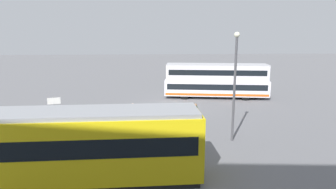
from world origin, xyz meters
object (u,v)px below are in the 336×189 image
object	(u,v)px
double_decker_bus	(216,81)
pedestrian_near_railing	(133,112)
pedestrian_crossing	(195,113)
street_lamp	(235,79)
tram_yellow	(41,146)
info_sign	(54,106)

from	to	relation	value
double_decker_bus	pedestrian_near_railing	size ratio (longest dim) A/B	6.61
pedestrian_near_railing	pedestrian_crossing	world-z (taller)	pedestrian_crossing
pedestrian_near_railing	street_lamp	xyz separation A→B (m)	(-6.89, 3.92, 3.17)
pedestrian_near_railing	double_decker_bus	bearing A→B (deg)	-133.29
tram_yellow	pedestrian_near_railing	bearing A→B (deg)	-113.87
pedestrian_crossing	pedestrian_near_railing	bearing A→B (deg)	-6.42
pedestrian_near_railing	info_sign	size ratio (longest dim) A/B	0.77
pedestrian_near_railing	info_sign	distance (m)	6.24
pedestrian_near_railing	info_sign	xyz separation A→B (m)	(6.20, -0.49, 0.54)
pedestrian_crossing	info_sign	size ratio (longest dim) A/B	0.78
double_decker_bus	tram_yellow	world-z (taller)	double_decker_bus
pedestrian_near_railing	pedestrian_crossing	size ratio (longest dim) A/B	0.99
double_decker_bus	info_sign	distance (m)	17.58
double_decker_bus	pedestrian_crossing	distance (m)	10.83
street_lamp	double_decker_bus	bearing A→B (deg)	-98.61
double_decker_bus	pedestrian_near_railing	distance (m)	13.04
pedestrian_near_railing	street_lamp	distance (m)	8.54
info_sign	pedestrian_near_railing	bearing A→B (deg)	175.44
tram_yellow	pedestrian_crossing	bearing A→B (deg)	-136.96
pedestrian_crossing	street_lamp	world-z (taller)	street_lamp
tram_yellow	pedestrian_crossing	xyz separation A→B (m)	(-8.80, -8.21, -0.80)
double_decker_bus	pedestrian_near_railing	world-z (taller)	double_decker_bus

